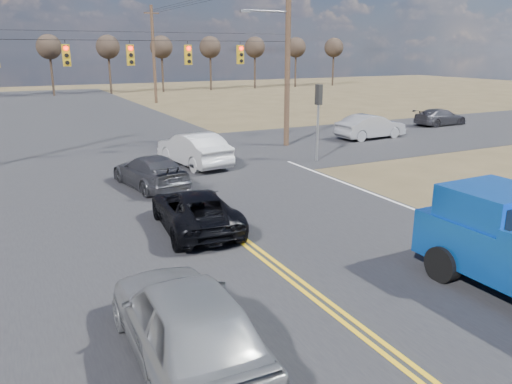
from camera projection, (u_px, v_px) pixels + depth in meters
name	position (u px, v px, depth m)	size (l,w,h in m)	color
ground	(345.00, 320.00, 10.64)	(160.00, 160.00, 0.00)	brown
road_main	(188.00, 199.00, 19.22)	(14.00, 120.00, 0.02)	#28282B
road_cross	(137.00, 160.00, 26.08)	(120.00, 12.00, 0.02)	#28282B
signal_gantry	(142.00, 60.00, 24.73)	(19.60, 4.83, 10.00)	#473323
utility_poles	(135.00, 57.00, 23.79)	(19.60, 58.32, 10.00)	#473323
treeline	(97.00, 47.00, 32.21)	(87.00, 117.80, 7.40)	#33261C
silver_suv	(186.00, 320.00, 8.99)	(2.01, 5.00, 1.70)	gray
black_suv	(195.00, 210.00, 15.85)	(2.16, 4.69, 1.30)	black
white_car_queue	(194.00, 149.00, 24.68)	(1.74, 4.99, 1.64)	silver
dgrey_car_queue	(151.00, 172.00, 20.72)	(1.90, 4.67, 1.35)	#3A3A40
cross_car_east_near	(371.00, 127.00, 32.14)	(4.74, 1.65, 1.56)	#96989D
cross_car_east_far	(440.00, 117.00, 37.82)	(4.39, 1.78, 1.27)	#35353A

